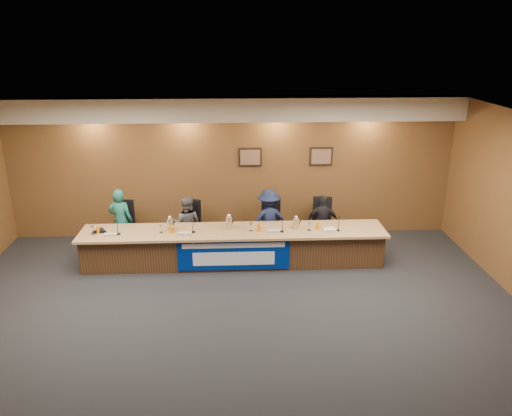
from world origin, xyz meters
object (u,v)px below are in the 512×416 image
(office_chair_a, at_px, (123,229))
(office_chair_b, at_px, (188,228))
(carafe_mid, at_px, (229,223))
(carafe_right, at_px, (296,223))
(panelist_a, at_px, (121,221))
(banner, at_px, (234,255))
(panelist_b, at_px, (187,224))
(office_chair_d, at_px, (321,225))
(carafe_left, at_px, (170,225))
(office_chair_c, at_px, (268,226))
(panelist_c, at_px, (269,220))
(speakerphone, at_px, (100,231))
(panelist_d, at_px, (323,222))
(dais_body, at_px, (234,247))

(office_chair_a, height_order, office_chair_b, same)
(carafe_mid, height_order, carafe_right, carafe_mid)
(panelist_a, distance_m, office_chair_b, 1.42)
(banner, distance_m, panelist_a, 2.65)
(panelist_b, xyz_separation_m, office_chair_a, (-1.40, 0.10, -0.13))
(office_chair_d, relative_size, carafe_left, 1.85)
(office_chair_b, relative_size, carafe_left, 1.85)
(panelist_b, xyz_separation_m, office_chair_c, (1.76, 0.10, -0.13))
(panelist_c, height_order, office_chair_d, panelist_c)
(panelist_c, bearing_deg, office_chair_d, 175.98)
(panelist_a, relative_size, speakerphone, 4.43)
(panelist_d, height_order, carafe_left, panelist_d)
(panelist_d, bearing_deg, carafe_mid, 22.26)
(panelist_d, xyz_separation_m, office_chair_b, (-2.93, 0.10, -0.12))
(office_chair_d, xyz_separation_m, carafe_left, (-3.19, -0.82, 0.40))
(panelist_d, distance_m, carafe_right, 1.02)
(banner, relative_size, speakerphone, 6.88)
(panelist_a, height_order, office_chair_d, panelist_a)
(panelist_c, xyz_separation_m, carafe_right, (0.49, -0.72, 0.19))
(panelist_d, relative_size, carafe_left, 4.65)
(dais_body, bearing_deg, panelist_b, 144.78)
(dais_body, bearing_deg, panelist_a, 163.68)
(office_chair_b, bearing_deg, office_chair_c, 24.42)
(office_chair_d, bearing_deg, office_chair_a, -169.37)
(office_chair_d, bearing_deg, panelist_b, -167.42)
(dais_body, distance_m, carafe_right, 1.36)
(banner, bearing_deg, office_chair_b, 129.20)
(carafe_mid, bearing_deg, banner, -78.98)
(panelist_c, relative_size, carafe_mid, 5.27)
(carafe_left, xyz_separation_m, speakerphone, (-1.38, -0.00, -0.10))
(office_chair_a, height_order, speakerphone, speakerphone)
(panelist_b, bearing_deg, office_chair_b, -79.00)
(dais_body, distance_m, panelist_a, 2.51)
(panelist_a, height_order, carafe_left, panelist_a)
(office_chair_c, bearing_deg, banner, -104.49)
(office_chair_c, bearing_deg, dais_body, -116.04)
(panelist_b, height_order, carafe_right, panelist_b)
(office_chair_d, distance_m, speakerphone, 4.66)
(office_chair_a, bearing_deg, office_chair_b, 6.79)
(panelist_a, distance_m, carafe_right, 3.72)
(office_chair_c, bearing_deg, office_chair_d, 17.81)
(panelist_c, bearing_deg, panelist_a, -8.91)
(office_chair_b, height_order, carafe_left, carafe_left)
(dais_body, bearing_deg, office_chair_b, 141.10)
(carafe_mid, relative_size, speakerphone, 0.80)
(office_chair_c, bearing_deg, office_chair_b, -162.19)
(office_chair_b, height_order, speakerphone, speakerphone)
(panelist_b, distance_m, office_chair_a, 1.41)
(panelist_a, height_order, panelist_b, panelist_a)
(banner, xyz_separation_m, office_chair_a, (-2.39, 1.21, 0.10))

